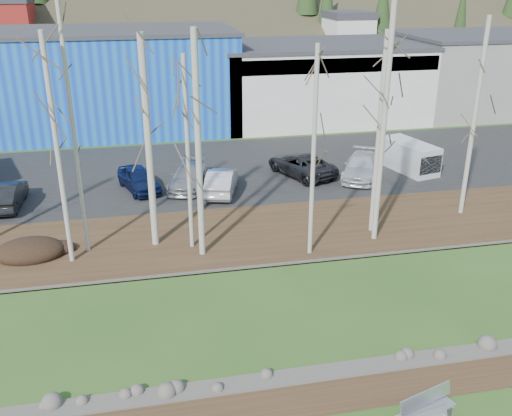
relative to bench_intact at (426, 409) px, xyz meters
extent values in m
cube|color=#382616|center=(-3.44, 1.74, -0.48)|extent=(80.00, 1.80, 0.03)
cube|color=#382616|center=(-3.44, 14.14, -0.42)|extent=(80.00, 7.00, 0.15)
cube|color=black|center=(-3.44, 24.64, -0.43)|extent=(80.00, 14.00, 0.14)
cube|color=#113FBC|center=(-9.44, 38.64, 3.50)|extent=(20.00, 12.00, 8.00)
cube|color=#333338|center=(-9.44, 38.64, 7.65)|extent=(20.40, 12.24, 0.30)
cube|color=#BABAB5|center=(8.56, 38.64, 2.75)|extent=(18.00, 12.00, 6.50)
cube|color=#333338|center=(8.56, 38.64, 6.15)|extent=(18.36, 12.24, 0.30)
cube|color=navy|center=(8.56, 32.74, 5.10)|extent=(17.64, 0.20, 1.20)
cube|color=gray|center=(24.56, 38.64, 3.00)|extent=(14.00, 12.00, 7.00)
cube|color=#333338|center=(24.56, 38.64, 6.65)|extent=(14.28, 12.24, 0.30)
cube|color=#AEB0B3|center=(0.77, 0.18, -0.25)|extent=(0.27, 0.60, 0.48)
cube|color=#AEB0B3|center=(0.05, 0.16, 0.27)|extent=(1.93, 0.72, 0.44)
cube|color=#AEB0B3|center=(-0.02, -0.07, 0.00)|extent=(2.06, 1.12, 0.06)
ellipsoid|color=black|center=(-13.19, 13.62, -0.03)|extent=(3.19, 2.25, 0.63)
cylinder|color=beige|center=(-10.57, 13.69, 5.44)|extent=(0.19, 0.19, 11.57)
cylinder|color=beige|center=(-7.35, 13.76, 4.68)|extent=(0.33, 0.33, 10.05)
cylinder|color=beige|center=(-11.23, 12.76, 4.80)|extent=(0.23, 0.23, 10.29)
cylinder|color=beige|center=(-5.22, 12.22, 4.83)|extent=(0.29, 0.29, 10.34)
cylinder|color=beige|center=(-5.61, 13.12, 4.25)|extent=(0.20, 0.20, 9.19)
cylinder|color=beige|center=(-0.18, 11.29, 4.50)|extent=(0.20, 0.20, 9.69)
cylinder|color=beige|center=(3.47, 12.16, 5.58)|extent=(0.26, 0.26, 11.86)
cylinder|color=beige|center=(3.73, 13.14, 4.66)|extent=(0.28, 0.28, 10.02)
cylinder|color=beige|center=(9.53, 14.32, 4.89)|extent=(0.24, 0.24, 10.48)
imported|color=black|center=(-15.37, 20.38, 0.37)|extent=(1.63, 4.43, 1.45)
imported|color=#94949B|center=(-4.98, 21.53, 0.33)|extent=(3.20, 5.09, 1.38)
imported|color=#0F1B44|center=(-7.99, 21.65, 0.37)|extent=(2.94, 4.56, 1.45)
imported|color=silver|center=(-3.09, 20.14, 0.39)|extent=(2.76, 4.80, 1.50)
imported|color=#29282B|center=(2.56, 22.34, 0.38)|extent=(4.23, 5.80, 1.46)
imported|color=silver|center=(6.27, 21.10, 0.38)|extent=(4.27, 5.48, 1.48)
cube|color=white|center=(9.96, 21.91, 0.61)|extent=(2.81, 4.72, 1.93)
cube|color=black|center=(10.37, 20.21, 0.61)|extent=(1.91, 1.30, 1.19)
camera|label=1|loc=(-7.69, -12.09, 11.98)|focal=40.00mm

